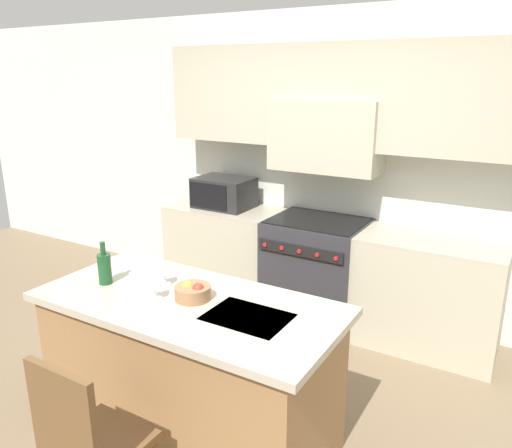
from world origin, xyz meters
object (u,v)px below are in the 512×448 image
at_px(range_stove, 316,270).
at_px(island_chair, 86,440).
at_px(wine_glass_near, 155,280).
at_px(fruit_bowl, 193,292).
at_px(wine_bottle, 105,268).
at_px(wine_glass_far, 164,267).
at_px(microwave, 224,193).

xyz_separation_m(range_stove, island_chair, (0.01, -2.60, 0.07)).
height_order(island_chair, wine_glass_near, wine_glass_near).
height_order(island_chair, fruit_bowl, fruit_bowl).
xyz_separation_m(range_stove, wine_glass_near, (-0.16, -1.90, 0.57)).
relative_size(wine_bottle, fruit_bowl, 1.29).
bearing_deg(wine_glass_far, wine_bottle, -151.74).
xyz_separation_m(range_stove, wine_glass_far, (-0.25, -1.72, 0.57)).
bearing_deg(wine_bottle, island_chair, -50.88).
xyz_separation_m(range_stove, fruit_bowl, (0.03, -1.80, 0.50)).
distance_m(wine_bottle, wine_glass_near, 0.41).
height_order(island_chair, wine_bottle, wine_bottle).
xyz_separation_m(wine_bottle, fruit_bowl, (0.60, 0.09, -0.06)).
xyz_separation_m(range_stove, microwave, (-0.99, 0.02, 0.59)).
bearing_deg(range_stove, wine_glass_far, -98.30).
bearing_deg(fruit_bowl, wine_bottle, -171.00).
bearing_deg(wine_glass_far, wine_glass_near, -64.23).
height_order(microwave, island_chair, microwave).
height_order(island_chair, wine_glass_far, wine_glass_far).
height_order(microwave, wine_bottle, microwave).
height_order(microwave, fruit_bowl, microwave).
distance_m(wine_bottle, fruit_bowl, 0.61).
bearing_deg(wine_bottle, wine_glass_far, 28.26).
height_order(microwave, wine_glass_far, microwave).
relative_size(island_chair, wine_glass_near, 5.85).
height_order(wine_glass_near, wine_glass_far, same).
relative_size(island_chair, wine_bottle, 3.63).
distance_m(wine_glass_far, fruit_bowl, 0.29).
bearing_deg(wine_glass_near, island_chair, -76.23).
distance_m(island_chair, wine_glass_near, 0.88).
relative_size(island_chair, fruit_bowl, 4.70).
distance_m(wine_glass_near, wine_glass_far, 0.20).
bearing_deg(wine_bottle, range_stove, 73.20).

